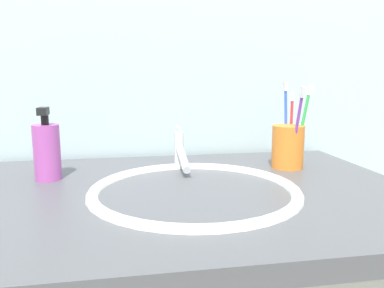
{
  "coord_description": "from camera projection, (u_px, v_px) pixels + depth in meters",
  "views": [
    {
      "loc": [
        -0.1,
        -0.73,
        1.13
      ],
      "look_at": [
        0.03,
        0.01,
        1.0
      ],
      "focal_mm": 35.38,
      "sensor_mm": 36.0,
      "label": 1
    }
  ],
  "objects": [
    {
      "name": "toothbrush_green",
      "position": [
        303.0,
        121.0,
        0.91
      ],
      "size": [
        0.04,
        0.02,
        0.2
      ],
      "color": "green",
      "rests_on": "toothbrush_cup"
    },
    {
      "name": "faucet",
      "position": [
        181.0,
        152.0,
        0.92
      ],
      "size": [
        0.02,
        0.16,
        0.1
      ],
      "color": "silver",
      "rests_on": "sink_basin"
    },
    {
      "name": "sink_basin",
      "position": [
        195.0,
        214.0,
        0.75
      ],
      "size": [
        0.42,
        0.42,
        0.13
      ],
      "color": "white",
      "rests_on": "vanity_counter"
    },
    {
      "name": "soap_dispenser",
      "position": [
        47.0,
        151.0,
        0.82
      ],
      "size": [
        0.06,
        0.06,
        0.16
      ],
      "color": "#B24CA5",
      "rests_on": "vanity_counter"
    },
    {
      "name": "tiled_wall_back",
      "position": [
        159.0,
        53.0,
        1.07
      ],
      "size": [
        2.17,
        0.04,
        2.4
      ],
      "primitive_type": "cube",
      "color": "silver",
      "rests_on": "ground"
    },
    {
      "name": "toothbrush_purple",
      "position": [
        297.0,
        123.0,
        0.88
      ],
      "size": [
        0.01,
        0.06,
        0.2
      ],
      "color": "purple",
      "rests_on": "toothbrush_cup"
    },
    {
      "name": "toothbrush_red",
      "position": [
        291.0,
        123.0,
        0.95
      ],
      "size": [
        0.02,
        0.03,
        0.18
      ],
      "color": "red",
      "rests_on": "toothbrush_cup"
    },
    {
      "name": "toothbrush_blue",
      "position": [
        286.0,
        118.0,
        0.96
      ],
      "size": [
        0.01,
        0.04,
        0.21
      ],
      "color": "blue",
      "rests_on": "toothbrush_cup"
    },
    {
      "name": "toothbrush_cup",
      "position": [
        288.0,
        147.0,
        0.93
      ],
      "size": [
        0.08,
        0.08,
        0.11
      ],
      "primitive_type": "cylinder",
      "color": "orange",
      "rests_on": "vanity_counter"
    }
  ]
}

